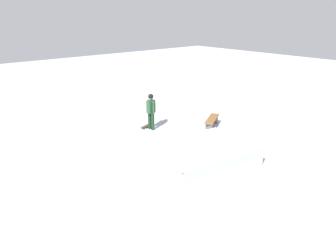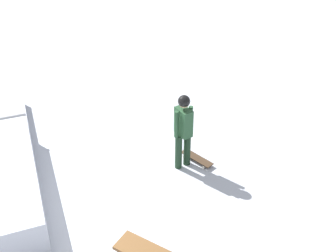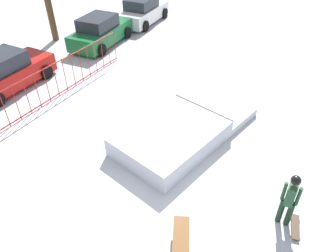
% 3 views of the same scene
% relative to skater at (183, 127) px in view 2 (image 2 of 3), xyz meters
% --- Properties ---
extents(ground_plane, '(60.00, 60.00, 0.00)m').
position_rel_skater_xyz_m(ground_plane, '(-0.22, 3.50, -1.01)').
color(ground_plane, '#B2B7C1').
extents(skater, '(0.40, 0.44, 1.73)m').
position_rel_skater_xyz_m(skater, '(0.00, 0.00, 0.00)').
color(skater, black).
rests_on(skater, ground).
extents(skateboard, '(0.82, 0.43, 0.09)m').
position_rel_skater_xyz_m(skateboard, '(-0.01, -0.36, -0.93)').
color(skateboard, '#3F2D1E').
rests_on(skateboard, ground).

